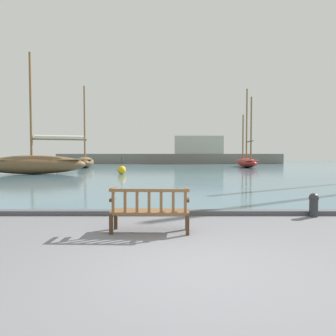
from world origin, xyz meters
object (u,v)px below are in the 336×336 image
object	(u,v)px
mooring_bollard	(314,204)
park_bench	(151,210)
sailboat_outer_port	(247,161)
channel_buoy	(122,170)
sailboat_distant_harbor	(36,163)
sailboat_mid_port	(86,161)

from	to	relation	value
mooring_bollard	park_bench	bearing A→B (deg)	-159.04
sailboat_outer_port	channel_buoy	size ratio (longest dim) A/B	7.40
park_bench	mooring_bollard	size ratio (longest dim) A/B	2.64
sailboat_distant_harbor	channel_buoy	size ratio (longest dim) A/B	7.07
sailboat_outer_port	channel_buoy	bearing A→B (deg)	-133.33
sailboat_distant_harbor	sailboat_mid_port	size ratio (longest dim) A/B	0.93
park_bench	channel_buoy	world-z (taller)	channel_buoy
mooring_bollard	channel_buoy	bearing A→B (deg)	114.41
sailboat_distant_harbor	sailboat_mid_port	world-z (taller)	sailboat_mid_port
sailboat_outer_port	channel_buoy	xyz separation A→B (m)	(-14.12, -14.97, -0.45)
sailboat_distant_harbor	mooring_bollard	size ratio (longest dim) A/B	15.97
park_bench	sailboat_outer_port	bearing A→B (deg)	72.10
sailboat_distant_harbor	mooring_bollard	bearing A→B (deg)	-48.75
sailboat_mid_port	channel_buoy	xyz separation A→B (m)	(6.99, -14.47, -0.45)
sailboat_outer_port	park_bench	bearing A→B (deg)	-107.90
park_bench	sailboat_distant_harbor	world-z (taller)	sailboat_distant_harbor
park_bench	sailboat_mid_port	bearing A→B (deg)	107.65
sailboat_mid_port	sailboat_distant_harbor	bearing A→B (deg)	-90.33
park_bench	mooring_bollard	bearing A→B (deg)	20.96
sailboat_mid_port	mooring_bollard	size ratio (longest dim) A/B	17.13
sailboat_distant_harbor	sailboat_outer_port	world-z (taller)	sailboat_outer_port
mooring_bollard	channel_buoy	size ratio (longest dim) A/B	0.44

